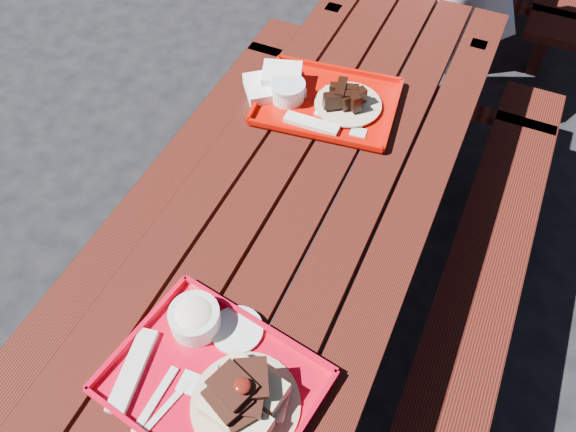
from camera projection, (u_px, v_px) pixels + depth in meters
name	position (u px, v px, depth m)	size (l,w,h in m)	color
ground	(303.00, 312.00, 2.28)	(60.00, 60.00, 0.00)	black
picnic_table_near	(307.00, 231.00, 1.84)	(1.41, 2.40, 0.75)	#46170D
near_tray	(218.00, 371.00, 1.31)	(0.53, 0.44, 0.15)	red
far_tray	(325.00, 101.00, 1.91)	(0.51, 0.42, 0.08)	#C30A01
white_cloth	(276.00, 83.00, 1.95)	(0.24, 0.23, 0.08)	white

